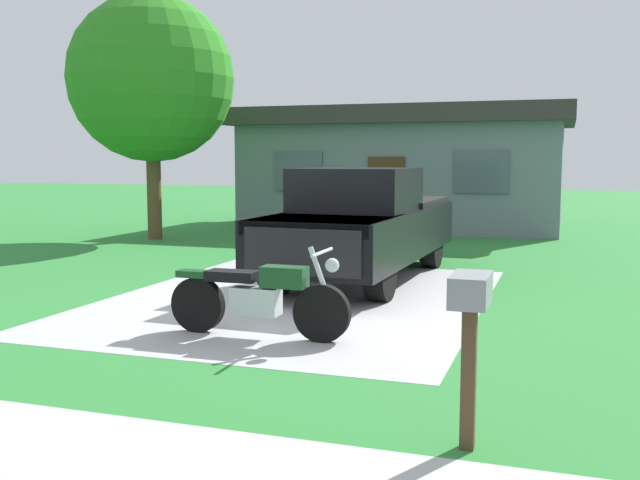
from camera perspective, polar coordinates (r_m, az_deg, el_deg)
ground_plane at (r=10.82m, az=-1.69°, el=-4.58°), size 80.00×80.00×0.00m
driveway_pad at (r=10.82m, az=-1.69°, el=-4.56°), size 5.32×7.01×0.01m
sidewalk_strip at (r=5.80m, az=-23.53°, el=-14.96°), size 36.00×1.80×0.01m
motorcycle at (r=8.47m, az=-4.75°, el=-4.43°), size 2.21×0.70×1.09m
pickup_truck at (r=12.51m, az=3.46°, el=1.31°), size 2.19×5.69×1.90m
mailbox at (r=5.24m, az=11.62°, el=-5.67°), size 0.26×0.48×1.26m
shade_tree at (r=19.16m, az=-13.02°, el=12.12°), size 4.15×4.15×6.11m
neighbor_house at (r=22.33m, az=6.70°, el=5.67°), size 9.60×5.60×3.50m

